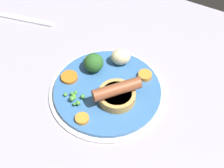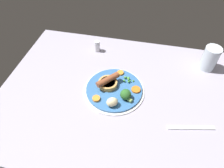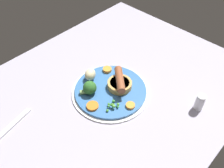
# 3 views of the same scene
# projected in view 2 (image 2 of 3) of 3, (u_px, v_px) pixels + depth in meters

# --- Properties ---
(dining_table) EXTENTS (1.10, 0.80, 0.03)m
(dining_table) POSITION_uv_depth(u_px,v_px,m) (122.00, 96.00, 0.90)
(dining_table) COLOR #9E99AD
(dining_table) RESTS_ON ground
(dinner_plate) EXTENTS (0.27, 0.27, 0.01)m
(dinner_plate) POSITION_uv_depth(u_px,v_px,m) (114.00, 90.00, 0.90)
(dinner_plate) COLOR silver
(dinner_plate) RESTS_ON dining_table
(sausage_pudding) EXTENTS (0.09, 0.10, 0.05)m
(sausage_pudding) POSITION_uv_depth(u_px,v_px,m) (108.00, 82.00, 0.89)
(sausage_pudding) COLOR tan
(sausage_pudding) RESTS_ON dinner_plate
(pea_pile) EXTENTS (0.05, 0.04, 0.02)m
(pea_pile) POSITION_uv_depth(u_px,v_px,m) (128.00, 79.00, 0.91)
(pea_pile) COLOR green
(pea_pile) RESTS_ON dinner_plate
(broccoli_floret_near) EXTENTS (0.06, 0.05, 0.05)m
(broccoli_floret_near) POSITION_uv_depth(u_px,v_px,m) (126.00, 95.00, 0.84)
(broccoli_floret_near) COLOR #2D6628
(broccoli_floret_near) RESTS_ON dinner_plate
(potato_chunk_0) EXTENTS (0.06, 0.06, 0.04)m
(potato_chunk_0) POSITION_uv_depth(u_px,v_px,m) (112.00, 102.00, 0.82)
(potato_chunk_0) COLOR beige
(potato_chunk_0) RESTS_ON dinner_plate
(carrot_slice_1) EXTENTS (0.06, 0.06, 0.01)m
(carrot_slice_1) POSITION_uv_depth(u_px,v_px,m) (136.00, 90.00, 0.88)
(carrot_slice_1) COLOR orange
(carrot_slice_1) RESTS_ON dinner_plate
(carrot_slice_2) EXTENTS (0.04, 0.04, 0.01)m
(carrot_slice_2) POSITION_uv_depth(u_px,v_px,m) (96.00, 99.00, 0.85)
(carrot_slice_2) COLOR orange
(carrot_slice_2) RESTS_ON dinner_plate
(carrot_slice_3) EXTENTS (0.04, 0.04, 0.01)m
(carrot_slice_3) POSITION_uv_depth(u_px,v_px,m) (120.00, 73.00, 0.95)
(carrot_slice_3) COLOR orange
(carrot_slice_3) RESTS_ON dinner_plate
(fork) EXTENTS (0.18, 0.05, 0.01)m
(fork) POSITION_uv_depth(u_px,v_px,m) (191.00, 128.00, 0.77)
(fork) COLOR silver
(fork) RESTS_ON dining_table
(drinking_glass) EXTENTS (0.08, 0.08, 0.12)m
(drinking_glass) POSITION_uv_depth(u_px,v_px,m) (210.00, 58.00, 0.96)
(drinking_glass) COLOR silver
(drinking_glass) RESTS_ON dining_table
(salt_shaker) EXTENTS (0.03, 0.03, 0.06)m
(salt_shaker) POSITION_uv_depth(u_px,v_px,m) (97.00, 46.00, 1.07)
(salt_shaker) COLOR silver
(salt_shaker) RESTS_ON dining_table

